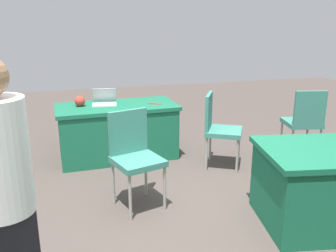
{
  "coord_description": "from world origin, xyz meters",
  "views": [
    {
      "loc": [
        1.05,
        2.95,
        1.84
      ],
      "look_at": [
        0.15,
        -0.14,
        0.9
      ],
      "focal_mm": 39.18,
      "sensor_mm": 36.0,
      "label": 1
    }
  ],
  "objects_px": {
    "chair_tucked_left": "(304,119)",
    "laptop_silver": "(104,102)",
    "chair_tucked_right": "(134,152)",
    "yarn_ball": "(80,101)",
    "scissors_red": "(155,104)",
    "table_foreground": "(117,131)",
    "chair_by_pillar": "(218,126)",
    "person_attendee_standing": "(2,191)"
  },
  "relations": [
    {
      "from": "person_attendee_standing",
      "to": "laptop_silver",
      "type": "relative_size",
      "value": 4.73
    },
    {
      "from": "chair_tucked_left",
      "to": "chair_tucked_right",
      "type": "xyz_separation_m",
      "value": [
        2.44,
        0.64,
        0.01
      ]
    },
    {
      "from": "table_foreground",
      "to": "chair_by_pillar",
      "type": "relative_size",
      "value": 1.71
    },
    {
      "from": "laptop_silver",
      "to": "yarn_ball",
      "type": "bearing_deg",
      "value": 10.77
    },
    {
      "from": "chair_tucked_left",
      "to": "laptop_silver",
      "type": "bearing_deg",
      "value": 173.15
    },
    {
      "from": "person_attendee_standing",
      "to": "yarn_ball",
      "type": "xyz_separation_m",
      "value": [
        -0.57,
        -2.85,
        -0.13
      ]
    },
    {
      "from": "table_foreground",
      "to": "laptop_silver",
      "type": "bearing_deg",
      "value": -28.12
    },
    {
      "from": "chair_by_pillar",
      "to": "person_attendee_standing",
      "type": "relative_size",
      "value": 0.57
    },
    {
      "from": "table_foreground",
      "to": "chair_tucked_left",
      "type": "distance_m",
      "value": 2.52
    },
    {
      "from": "chair_by_pillar",
      "to": "yarn_ball",
      "type": "distance_m",
      "value": 1.84
    },
    {
      "from": "yarn_ball",
      "to": "scissors_red",
      "type": "xyz_separation_m",
      "value": [
        -0.98,
        0.14,
        -0.07
      ]
    },
    {
      "from": "table_foreground",
      "to": "chair_tucked_left",
      "type": "height_order",
      "value": "chair_tucked_left"
    },
    {
      "from": "chair_by_pillar",
      "to": "laptop_silver",
      "type": "bearing_deg",
      "value": -90.67
    },
    {
      "from": "table_foreground",
      "to": "laptop_silver",
      "type": "distance_m",
      "value": 0.44
    },
    {
      "from": "laptop_silver",
      "to": "chair_by_pillar",
      "type": "bearing_deg",
      "value": 157.49
    },
    {
      "from": "chair_tucked_right",
      "to": "chair_by_pillar",
      "type": "height_order",
      "value": "chair_tucked_right"
    },
    {
      "from": "chair_tucked_left",
      "to": "chair_tucked_right",
      "type": "relative_size",
      "value": 0.99
    },
    {
      "from": "chair_tucked_left",
      "to": "chair_tucked_right",
      "type": "distance_m",
      "value": 2.52
    },
    {
      "from": "chair_by_pillar",
      "to": "yarn_ball",
      "type": "bearing_deg",
      "value": -85.1
    },
    {
      "from": "chair_by_pillar",
      "to": "laptop_silver",
      "type": "xyz_separation_m",
      "value": [
        1.33,
        -0.78,
        0.23
      ]
    },
    {
      "from": "chair_by_pillar",
      "to": "person_attendee_standing",
      "type": "bearing_deg",
      "value": -17.17
    },
    {
      "from": "table_foreground",
      "to": "scissors_red",
      "type": "distance_m",
      "value": 0.63
    },
    {
      "from": "chair_tucked_left",
      "to": "laptop_silver",
      "type": "distance_m",
      "value": 2.69
    },
    {
      "from": "chair_by_pillar",
      "to": "yarn_ball",
      "type": "xyz_separation_m",
      "value": [
        1.65,
        -0.76,
        0.26
      ]
    },
    {
      "from": "table_foreground",
      "to": "scissors_red",
      "type": "bearing_deg",
      "value": 171.05
    },
    {
      "from": "chair_tucked_right",
      "to": "person_attendee_standing",
      "type": "relative_size",
      "value": 0.58
    },
    {
      "from": "chair_by_pillar",
      "to": "person_attendee_standing",
      "type": "height_order",
      "value": "person_attendee_standing"
    },
    {
      "from": "chair_tucked_right",
      "to": "laptop_silver",
      "type": "xyz_separation_m",
      "value": [
        0.11,
        -1.49,
        0.21
      ]
    },
    {
      "from": "person_attendee_standing",
      "to": "chair_by_pillar",
      "type": "bearing_deg",
      "value": 16.12
    },
    {
      "from": "chair_tucked_right",
      "to": "scissors_red",
      "type": "height_order",
      "value": "chair_tucked_right"
    },
    {
      "from": "table_foreground",
      "to": "yarn_ball",
      "type": "distance_m",
      "value": 0.64
    },
    {
      "from": "scissors_red",
      "to": "chair_tucked_left",
      "type": "bearing_deg",
      "value": 13.48
    },
    {
      "from": "chair_by_pillar",
      "to": "scissors_red",
      "type": "bearing_deg",
      "value": -103.0
    },
    {
      "from": "chair_tucked_right",
      "to": "table_foreground",
      "type": "bearing_deg",
      "value": -107.78
    },
    {
      "from": "table_foreground",
      "to": "chair_tucked_right",
      "type": "distance_m",
      "value": 1.43
    },
    {
      "from": "chair_by_pillar",
      "to": "scissors_red",
      "type": "xyz_separation_m",
      "value": [
        0.67,
        -0.62,
        0.19
      ]
    },
    {
      "from": "yarn_ball",
      "to": "scissors_red",
      "type": "distance_m",
      "value": 0.99
    },
    {
      "from": "table_foreground",
      "to": "chair_tucked_left",
      "type": "bearing_deg",
      "value": 161.99
    },
    {
      "from": "chair_by_pillar",
      "to": "table_foreground",
      "type": "bearing_deg",
      "value": -90.95
    },
    {
      "from": "table_foreground",
      "to": "chair_tucked_right",
      "type": "relative_size",
      "value": 1.66
    },
    {
      "from": "chair_by_pillar",
      "to": "person_attendee_standing",
      "type": "distance_m",
      "value": 3.07
    },
    {
      "from": "table_foreground",
      "to": "chair_tucked_right",
      "type": "bearing_deg",
      "value": 88.32
    }
  ]
}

